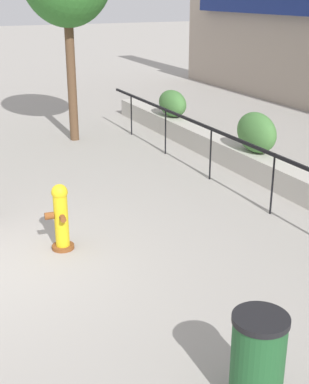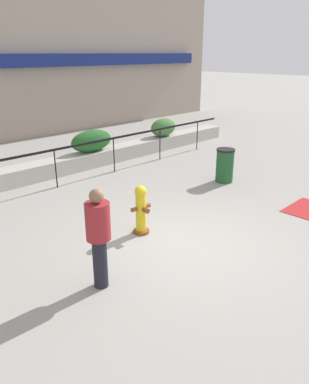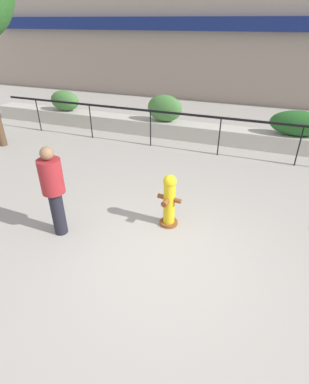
{
  "view_description": "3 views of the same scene",
  "coord_description": "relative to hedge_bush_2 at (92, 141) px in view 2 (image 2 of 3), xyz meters",
  "views": [
    {
      "loc": [
        7.24,
        -0.92,
        3.83
      ],
      "look_at": [
        -0.25,
        2.67,
        0.7
      ],
      "focal_mm": 50.0,
      "sensor_mm": 36.0,
      "label": 1
    },
    {
      "loc": [
        -5.26,
        -4.31,
        3.68
      ],
      "look_at": [
        0.44,
        1.36,
        0.67
      ],
      "focal_mm": 35.0,
      "sensor_mm": 36.0,
      "label": 2
    },
    {
      "loc": [
        1.16,
        -3.56,
        3.52
      ],
      "look_at": [
        -0.7,
        1.4,
        0.46
      ],
      "focal_mm": 28.0,
      "sensor_mm": 36.0,
      "label": 3
    }
  ],
  "objects": [
    {
      "name": "hedge_bush_2",
      "position": [
        0.0,
        0.0,
        0.0
      ],
      "size": [
        1.59,
        0.64,
        0.74
      ],
      "primitive_type": "ellipsoid",
      "color": "#235B23",
      "rests_on": "planter_wall_low"
    },
    {
      "name": "planter_wall_low",
      "position": [
        -2.09,
        0.0,
        -0.62
      ],
      "size": [
        18.0,
        0.7,
        0.5
      ],
      "primitive_type": "cube",
      "color": "#B7B2A8",
      "rests_on": "ground"
    },
    {
      "name": "pedestrian",
      "position": [
        -4.19,
        -5.91,
        0.12
      ],
      "size": [
        0.54,
        0.54,
        1.73
      ],
      "color": "black",
      "rests_on": "ground"
    },
    {
      "name": "ground_plane",
      "position": [
        -2.09,
        -6.0,
        -0.87
      ],
      "size": [
        120.0,
        120.0,
        0.0
      ],
      "primitive_type": "plane",
      "color": "#9E9991"
    },
    {
      "name": "hedge_bush_3",
      "position": [
        3.53,
        0.0,
        -0.01
      ],
      "size": [
        1.21,
        0.7,
        0.71
      ],
      "primitive_type": "ellipsoid",
      "color": "#427538",
      "rests_on": "planter_wall_low"
    },
    {
      "name": "trash_bin",
      "position": [
        1.78,
        -4.21,
        -0.36
      ],
      "size": [
        0.55,
        0.55,
        1.01
      ],
      "color": "#1E5128",
      "rests_on": "ground"
    },
    {
      "name": "fire_hydrant",
      "position": [
        -2.36,
        -4.94,
        -0.32
      ],
      "size": [
        0.48,
        0.45,
        1.08
      ],
      "color": "brown",
      "rests_on": "ground"
    },
    {
      "name": "fence_railing_segment",
      "position": [
        -2.09,
        -1.1,
        0.15
      ],
      "size": [
        15.0,
        0.05,
        1.15
      ],
      "color": "black",
      "rests_on": "ground"
    }
  ]
}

